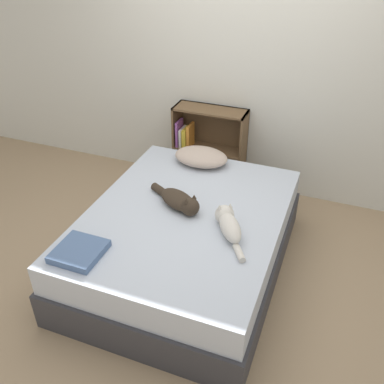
# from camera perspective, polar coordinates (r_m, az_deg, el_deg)

# --- Properties ---
(ground_plane) EXTENTS (8.00, 8.00, 0.00)m
(ground_plane) POSITION_cam_1_polar(r_m,az_deg,el_deg) (3.58, -0.84, -9.72)
(ground_plane) COLOR #997F60
(wall_back) EXTENTS (8.00, 0.06, 2.50)m
(wall_back) POSITION_cam_1_polar(r_m,az_deg,el_deg) (4.15, 6.65, 16.37)
(wall_back) COLOR silver
(wall_back) RESTS_ON ground_plane
(bed) EXTENTS (1.48, 1.91, 0.53)m
(bed) POSITION_cam_1_polar(r_m,az_deg,el_deg) (3.40, -0.87, -6.47)
(bed) COLOR #333338
(bed) RESTS_ON ground_plane
(pillow) EXTENTS (0.48, 0.34, 0.14)m
(pillow) POSITION_cam_1_polar(r_m,az_deg,el_deg) (3.85, 1.22, 4.72)
(pillow) COLOR #B29E8E
(pillow) RESTS_ON bed
(cat_light) EXTENTS (0.33, 0.46, 0.16)m
(cat_light) POSITION_cam_1_polar(r_m,az_deg,el_deg) (3.03, 4.88, -4.23)
(cat_light) COLOR beige
(cat_light) RESTS_ON bed
(cat_dark) EXTENTS (0.49, 0.34, 0.16)m
(cat_dark) POSITION_cam_1_polar(r_m,az_deg,el_deg) (3.26, -1.62, -1.19)
(cat_dark) COLOR #33281E
(cat_dark) RESTS_ON bed
(bookshelf) EXTENTS (0.72, 0.26, 0.86)m
(bookshelf) POSITION_cam_1_polar(r_m,az_deg,el_deg) (4.41, 2.14, 6.24)
(bookshelf) COLOR brown
(bookshelf) RESTS_ON ground_plane
(blanket_fold) EXTENTS (0.31, 0.31, 0.05)m
(blanket_fold) POSITION_cam_1_polar(r_m,az_deg,el_deg) (2.95, -14.81, -7.67)
(blanket_fold) COLOR #4C668E
(blanket_fold) RESTS_ON bed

